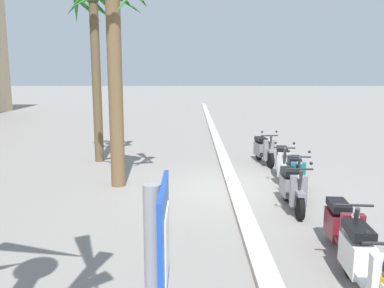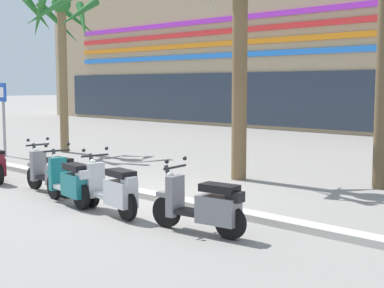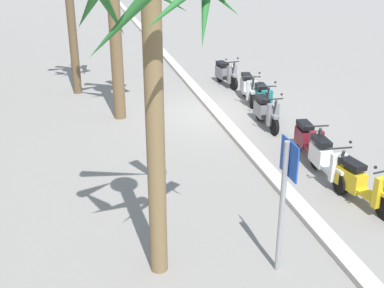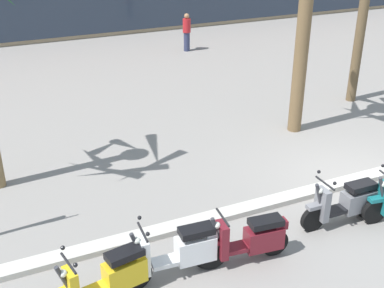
# 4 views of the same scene
# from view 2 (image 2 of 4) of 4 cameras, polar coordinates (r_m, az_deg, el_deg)

# --- Properties ---
(ground_plane) EXTENTS (200.00, 200.00, 0.00)m
(ground_plane) POSITION_cam_2_polar(r_m,az_deg,el_deg) (11.93, -5.73, -5.25)
(ground_plane) COLOR gray
(curb_strip) EXTENTS (60.00, 0.36, 0.12)m
(curb_strip) POSITION_cam_2_polar(r_m,az_deg,el_deg) (11.92, -5.75, -4.97)
(curb_strip) COLOR #BCB7AD
(curb_strip) RESTS_ON ground
(scooter_grey_mid_rear) EXTENTS (1.80, 0.56, 1.17)m
(scooter_grey_mid_rear) POSITION_cam_2_polar(r_m,az_deg,el_deg) (12.31, -14.13, -2.95)
(scooter_grey_mid_rear) COLOR black
(scooter_grey_mid_rear) RESTS_ON ground
(scooter_teal_gap_after_mid) EXTENTS (1.73, 0.61, 1.17)m
(scooter_teal_gap_after_mid) POSITION_cam_2_polar(r_m,az_deg,el_deg) (11.09, -12.45, -3.85)
(scooter_teal_gap_after_mid) COLOR black
(scooter_teal_gap_after_mid) RESTS_ON ground
(scooter_silver_tail_end) EXTENTS (1.85, 0.63, 1.17)m
(scooter_silver_tail_end) POSITION_cam_2_polar(r_m,az_deg,el_deg) (10.11, -8.20, -4.69)
(scooter_silver_tail_end) COLOR black
(scooter_silver_tail_end) RESTS_ON ground
(scooter_grey_mid_front) EXTENTS (1.76, 0.60, 1.17)m
(scooter_grey_mid_front) POSITION_cam_2_polar(r_m,az_deg,el_deg) (8.73, 1.26, -6.42)
(scooter_grey_mid_front) COLOR black
(scooter_grey_mid_front) RESTS_ON ground
(crossing_sign) EXTENTS (0.60, 0.12, 2.40)m
(crossing_sign) POSITION_cam_2_polar(r_m,az_deg,el_deg) (19.16, -18.86, 3.28)
(crossing_sign) COLOR #939399
(crossing_sign) RESTS_ON ground
(palm_tree_by_mall_entrance) EXTENTS (2.61, 2.47, 5.40)m
(palm_tree_by_mall_entrance) POSITION_cam_2_polar(r_m,az_deg,el_deg) (19.83, -13.31, 11.28)
(palm_tree_by_mall_entrance) COLOR olive
(palm_tree_by_mall_entrance) RESTS_ON ground
(palm_tree_near_sign) EXTENTS (2.19, 2.21, 5.77)m
(palm_tree_near_sign) POSITION_cam_2_polar(r_m,az_deg,el_deg) (13.81, 4.94, 14.09)
(palm_tree_near_sign) COLOR brown
(palm_tree_near_sign) RESTS_ON ground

